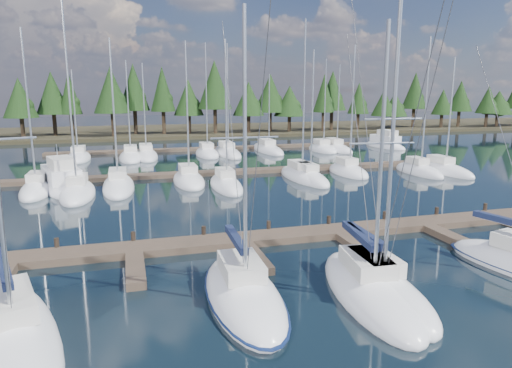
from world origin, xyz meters
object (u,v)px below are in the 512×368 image
object	(u,v)px
front_sailboat_2	(369,290)
motor_yacht_left	(62,184)
front_sailboat_1	(243,294)
front_sailboat_0	(13,335)
motor_yacht_right	(385,144)
main_dock	(340,234)
front_sailboat_3	(378,288)

from	to	relation	value
front_sailboat_2	motor_yacht_left	world-z (taller)	front_sailboat_2
front_sailboat_1	front_sailboat_0	bearing A→B (deg)	-173.47
front_sailboat_0	motor_yacht_right	distance (m)	62.66
main_dock	front_sailboat_3	bearing A→B (deg)	-104.17
front_sailboat_0	front_sailboat_3	bearing A→B (deg)	-0.27
main_dock	motor_yacht_left	bearing A→B (deg)	133.24
front_sailboat_0	front_sailboat_3	distance (m)	14.36
front_sailboat_1	motor_yacht_left	world-z (taller)	front_sailboat_1
front_sailboat_1	motor_yacht_right	distance (m)	56.36
front_sailboat_0	motor_yacht_right	xyz separation A→B (m)	(42.73, 45.83, 0.21)
front_sailboat_0	front_sailboat_3	xyz separation A→B (m)	(14.36, -0.07, 0.02)
main_dock	front_sailboat_0	size ratio (longest dim) A/B	3.36
front_sailboat_3	motor_yacht_left	xyz separation A→B (m)	(-15.89, 26.45, 0.24)
front_sailboat_0	front_sailboat_1	world-z (taller)	front_sailboat_0
front_sailboat_0	motor_yacht_left	size ratio (longest dim) A/B	1.27
front_sailboat_1	front_sailboat_3	bearing A→B (deg)	-10.31
main_dock	front_sailboat_0	distance (m)	17.90
front_sailboat_0	front_sailboat_3	size ratio (longest dim) A/B	0.95
main_dock	front_sailboat_1	bearing A→B (deg)	-139.82
front_sailboat_0	front_sailboat_2	distance (m)	13.92
motor_yacht_left	main_dock	bearing A→B (deg)	-46.76
front_sailboat_1	front_sailboat_3	size ratio (longest dim) A/B	0.91
front_sailboat_1	front_sailboat_2	distance (m)	5.44
front_sailboat_2	front_sailboat_0	bearing A→B (deg)	179.63
front_sailboat_0	motor_yacht_left	world-z (taller)	front_sailboat_0
main_dock	front_sailboat_2	xyz separation A→B (m)	(-2.34, -7.56, 0.07)
front_sailboat_2	front_sailboat_3	xyz separation A→B (m)	(0.44, 0.02, 0.02)
front_sailboat_2	motor_yacht_right	xyz separation A→B (m)	(28.80, 45.92, 0.22)
main_dock	front_sailboat_1	world-z (taller)	front_sailboat_1
front_sailboat_2	motor_yacht_left	distance (m)	30.65
front_sailboat_0	motor_yacht_right	world-z (taller)	front_sailboat_0
main_dock	front_sailboat_2	size ratio (longest dim) A/B	3.63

